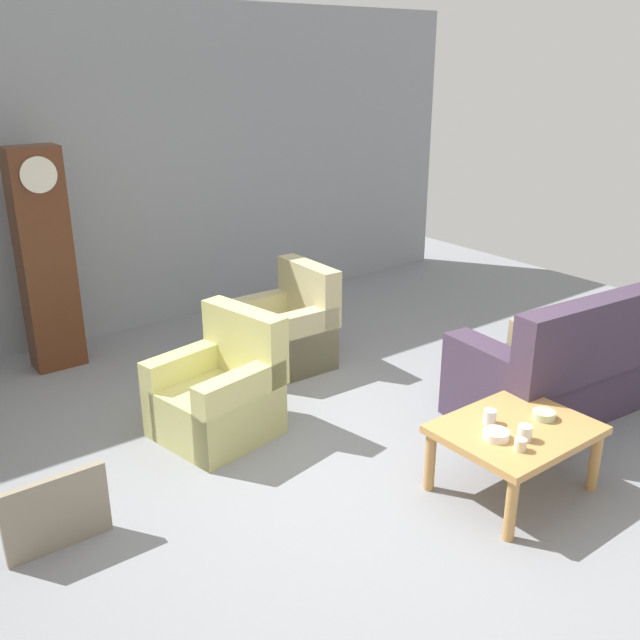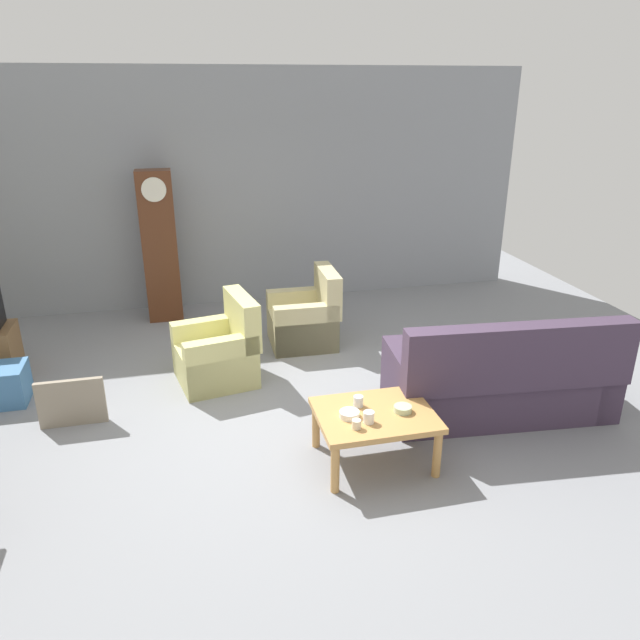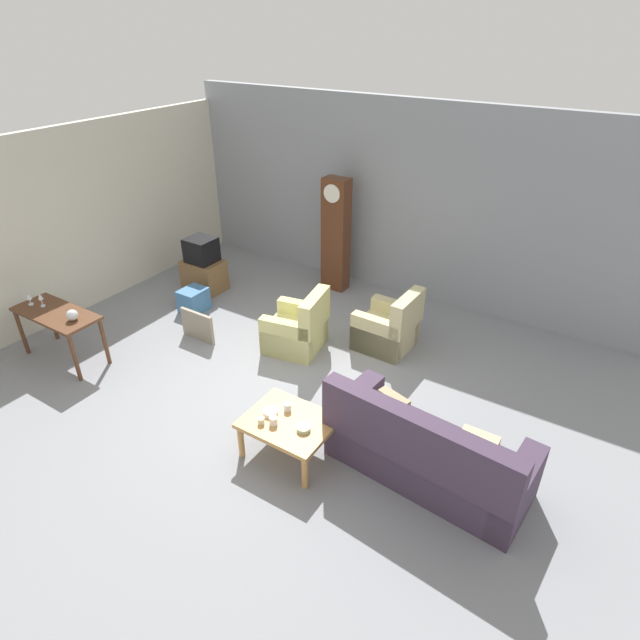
{
  "view_description": "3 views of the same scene",
  "coord_description": "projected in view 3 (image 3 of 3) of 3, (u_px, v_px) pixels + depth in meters",
  "views": [
    {
      "loc": [
        -2.72,
        -3.15,
        2.66
      ],
      "look_at": [
        0.53,
        1.1,
        0.66
      ],
      "focal_mm": 39.54,
      "sensor_mm": 36.0,
      "label": 1
    },
    {
      "loc": [
        -0.78,
        -4.85,
        2.99
      ],
      "look_at": [
        0.53,
        0.57,
        0.78
      ],
      "focal_mm": 33.78,
      "sensor_mm": 36.0,
      "label": 2
    },
    {
      "loc": [
        3.28,
        -4.24,
        4.28
      ],
      "look_at": [
        0.09,
        0.77,
        0.78
      ],
      "focal_mm": 29.35,
      "sensor_mm": 36.0,
      "label": 3
    }
  ],
  "objects": [
    {
      "name": "cup_cream_tall",
      "position": [
        261.0,
        421.0,
        5.61
      ],
      "size": [
        0.07,
        0.07,
        0.07
      ],
      "primitive_type": "cylinder",
      "color": "beige",
      "rests_on": "coffee_table_wood"
    },
    {
      "name": "grandfather_clock",
      "position": [
        336.0,
        235.0,
        8.95
      ],
      "size": [
        0.44,
        0.3,
        1.98
      ],
      "color": "#562D19",
      "rests_on": "ground_plane"
    },
    {
      "name": "framed_picture_leaning",
      "position": [
        198.0,
        326.0,
        7.84
      ],
      "size": [
        0.6,
        0.05,
        0.46
      ],
      "primitive_type": "cube",
      "color": "gray",
      "rests_on": "ground_plane"
    },
    {
      "name": "cup_blue_rimmed",
      "position": [
        288.0,
        407.0,
        5.79
      ],
      "size": [
        0.08,
        0.08,
        0.09
      ],
      "primitive_type": "cylinder",
      "color": "silver",
      "rests_on": "coffee_table_wood"
    },
    {
      "name": "bowl_white_stacked",
      "position": [
        271.0,
        412.0,
        5.75
      ],
      "size": [
        0.16,
        0.16,
        0.05
      ],
      "primitive_type": "cylinder",
      "color": "white",
      "rests_on": "coffee_table_wood"
    },
    {
      "name": "tv_crt",
      "position": [
        201.0,
        250.0,
        8.99
      ],
      "size": [
        0.48,
        0.44,
        0.42
      ],
      "primitive_type": "cube",
      "color": "black",
      "rests_on": "tv_stand_cabinet"
    },
    {
      "name": "armchair_olive_near",
      "position": [
        298.0,
        330.0,
        7.59
      ],
      "size": [
        0.92,
        0.89,
        0.92
      ],
      "color": "#CCC67A",
      "rests_on": "ground_plane"
    },
    {
      "name": "garage_door_wall",
      "position": [
        407.0,
        202.0,
        8.58
      ],
      "size": [
        8.4,
        0.16,
        3.2
      ],
      "primitive_type": "cube",
      "color": "gray",
      "rests_on": "ground_plane"
    },
    {
      "name": "storage_box_blue",
      "position": [
        194.0,
        300.0,
        8.62
      ],
      "size": [
        0.37,
        0.43,
        0.38
      ],
      "primitive_type": "cube",
      "color": "teal",
      "rests_on": "ground_plane"
    },
    {
      "name": "cup_white_porcelain",
      "position": [
        273.0,
        421.0,
        5.59
      ],
      "size": [
        0.09,
        0.09,
        0.1
      ],
      "primitive_type": "cylinder",
      "color": "white",
      "rests_on": "coffee_table_wood"
    },
    {
      "name": "coffee_table_wood",
      "position": [
        289.0,
        425.0,
        5.7
      ],
      "size": [
        0.96,
        0.76,
        0.47
      ],
      "color": "tan",
      "rests_on": "ground_plane"
    },
    {
      "name": "console_table_dark",
      "position": [
        57.0,
        319.0,
        7.19
      ],
      "size": [
        1.3,
        0.56,
        0.76
      ],
      "color": "#56331E",
      "rests_on": "ground_plane"
    },
    {
      "name": "couch_floral",
      "position": [
        426.0,
        453.0,
        5.41
      ],
      "size": [
        2.17,
        1.06,
        1.04
      ],
      "color": "#423347",
      "rests_on": "ground_plane"
    },
    {
      "name": "glass_dome_cloche",
      "position": [
        72.0,
        315.0,
        6.91
      ],
      "size": [
        0.15,
        0.15,
        0.15
      ],
      "primitive_type": "sphere",
      "color": "silver",
      "rests_on": "console_table_dark"
    },
    {
      "name": "tv_stand_cabinet",
      "position": [
        204.0,
        275.0,
        9.24
      ],
      "size": [
        0.68,
        0.52,
        0.55
      ],
      "primitive_type": "cube",
      "color": "brown",
      "rests_on": "ground_plane"
    },
    {
      "name": "wine_glass_mid",
      "position": [
        41.0,
        298.0,
        7.19
      ],
      "size": [
        0.07,
        0.07,
        0.21
      ],
      "color": "silver",
      "rests_on": "console_table_dark"
    },
    {
      "name": "wine_glass_tall",
      "position": [
        29.0,
        298.0,
        7.25
      ],
      "size": [
        0.08,
        0.08,
        0.17
      ],
      "color": "silver",
      "rests_on": "console_table_dark"
    },
    {
      "name": "bowl_shallow_green",
      "position": [
        304.0,
        428.0,
        5.52
      ],
      "size": [
        0.15,
        0.15,
        0.05
      ],
      "primitive_type": "cylinder",
      "color": "#B2C69E",
      "rests_on": "coffee_table_wood"
    },
    {
      "name": "ground_plane",
      "position": [
        282.0,
        395.0,
        6.78
      ],
      "size": [
        10.4,
        10.4,
        0.0
      ],
      "primitive_type": "plane",
      "color": "gray"
    },
    {
      "name": "armchair_olive_far",
      "position": [
        389.0,
        329.0,
        7.62
      ],
      "size": [
        0.81,
        0.78,
        0.92
      ],
      "color": "#C2B785",
      "rests_on": "ground_plane"
    },
    {
      "name": "pegboard_wall_left",
      "position": [
        79.0,
        221.0,
        8.28
      ],
      "size": [
        0.12,
        6.4,
        2.88
      ],
      "primitive_type": "cube",
      "color": "beige",
      "rests_on": "ground_plane"
    }
  ]
}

